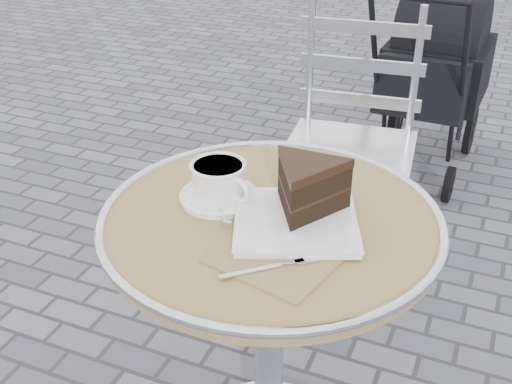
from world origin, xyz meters
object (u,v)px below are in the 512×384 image
at_px(cafe_table, 270,280).
at_px(cappuccino_set, 219,184).
at_px(baby_stroller, 432,82).
at_px(bistro_chair, 355,114).
at_px(cake_plate_set, 304,195).

xyz_separation_m(cafe_table, cappuccino_set, (-0.13, 0.02, 0.20)).
bearing_deg(cafe_table, baby_stroller, 87.97).
xyz_separation_m(bistro_chair, baby_stroller, (0.13, 0.90, -0.17)).
distance_m(cake_plate_set, bistro_chair, 0.96).
xyz_separation_m(cake_plate_set, bistro_chair, (-0.13, 0.93, -0.21)).
relative_size(bistro_chair, baby_stroller, 1.03).
relative_size(cafe_table, cake_plate_set, 1.80).
bearing_deg(cake_plate_set, baby_stroller, 68.40).
height_order(cake_plate_set, bistro_chair, bistro_chair).
bearing_deg(cafe_table, bistro_chair, 93.91).
distance_m(cappuccino_set, bistro_chair, 0.94).
bearing_deg(bistro_chair, baby_stroller, 75.51).
height_order(cappuccino_set, cake_plate_set, cake_plate_set).
xyz_separation_m(cafe_table, bistro_chair, (-0.06, 0.94, 0.02)).
xyz_separation_m(cafe_table, cake_plate_set, (0.07, 0.01, 0.22)).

